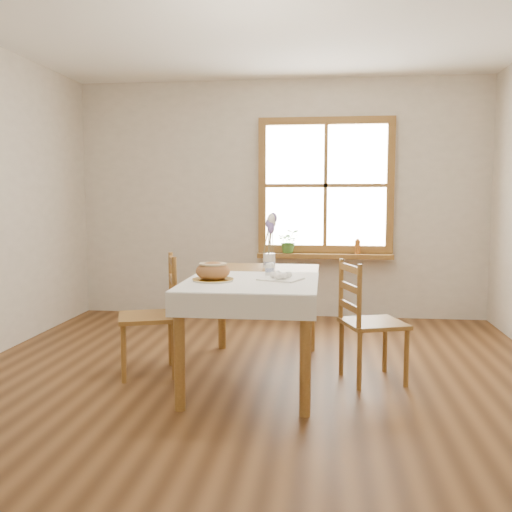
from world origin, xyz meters
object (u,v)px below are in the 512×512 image
at_px(chair_right, 374,321).
at_px(dining_table, 256,288).
at_px(chair_left, 148,315).
at_px(bread_plate, 213,280).
at_px(flower_vase, 269,261).

bearing_deg(chair_right, dining_table, 70.42).
bearing_deg(chair_left, chair_right, 71.84).
relative_size(chair_left, bread_plate, 3.29).
bearing_deg(bread_plate, dining_table, 52.06).
bearing_deg(dining_table, chair_left, -176.71).
bearing_deg(dining_table, chair_right, -0.63).
relative_size(chair_right, flower_vase, 7.87).
relative_size(chair_left, flower_vase, 8.09).
height_order(dining_table, bread_plate, bread_plate).
distance_m(chair_right, bread_plate, 1.20).
bearing_deg(bread_plate, chair_right, 16.03).
height_order(chair_right, bread_plate, chair_right).
bearing_deg(bread_plate, chair_left, 153.13).
xyz_separation_m(chair_right, bread_plate, (-1.11, -0.32, 0.33)).
bearing_deg(dining_table, flower_vase, 84.13).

